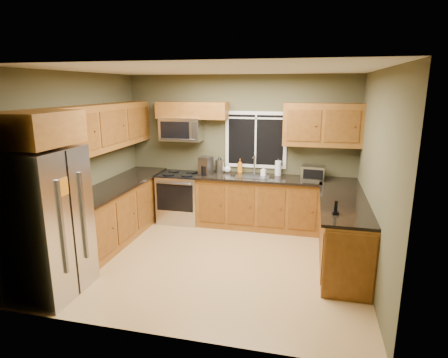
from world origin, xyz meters
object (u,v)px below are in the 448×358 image
at_px(kettle, 220,165).
at_px(coffee_maker, 206,166).
at_px(toaster_oven, 313,173).
at_px(soap_bottle_a, 240,166).
at_px(cordless_phone, 335,210).
at_px(refrigerator, 46,223).
at_px(soap_bottle_c, 227,168).
at_px(microwave, 181,129).
at_px(soap_bottle_b, 263,171).
at_px(paper_towel_roll, 278,168).
at_px(range, 181,197).

bearing_deg(kettle, coffee_maker, -133.80).
xyz_separation_m(toaster_oven, soap_bottle_a, (-1.31, 0.19, 0.01)).
distance_m(coffee_maker, cordless_phone, 2.77).
relative_size(refrigerator, soap_bottle_c, 10.90).
height_order(microwave, soap_bottle_b, microwave).
distance_m(refrigerator, soap_bottle_c, 3.37).
height_order(toaster_oven, paper_towel_roll, paper_towel_roll).
xyz_separation_m(range, cordless_phone, (2.68, -1.75, 0.52)).
distance_m(range, paper_towel_roll, 1.89).
bearing_deg(refrigerator, soap_bottle_a, 59.34).
distance_m(kettle, cordless_phone, 2.76).
bearing_deg(soap_bottle_c, cordless_phone, -47.28).
height_order(range, paper_towel_roll, paper_towel_roll).
distance_m(range, soap_bottle_b, 1.63).
height_order(microwave, paper_towel_roll, microwave).
bearing_deg(range, soap_bottle_c, 15.24).
relative_size(coffee_maker, cordless_phone, 1.84).
xyz_separation_m(range, paper_towel_roll, (1.78, 0.21, 0.60)).
xyz_separation_m(refrigerator, soap_bottle_c, (1.53, 3.00, 0.12)).
bearing_deg(coffee_maker, kettle, 46.20).
xyz_separation_m(refrigerator, coffee_maker, (1.19, 2.74, 0.19)).
distance_m(microwave, soap_bottle_b, 1.68).
distance_m(coffee_maker, soap_bottle_a, 0.63).
height_order(refrigerator, cordless_phone, refrigerator).
xyz_separation_m(microwave, coffee_maker, (0.50, -0.17, -0.64)).
bearing_deg(soap_bottle_c, paper_towel_roll, -1.23).
height_order(range, microwave, microwave).
xyz_separation_m(microwave, paper_towel_roll, (1.78, 0.07, -0.66)).
distance_m(range, coffee_maker, 0.80).
bearing_deg(microwave, kettle, 3.58).
distance_m(refrigerator, cordless_phone, 3.52).
distance_m(microwave, soap_bottle_c, 1.11).
relative_size(range, soap_bottle_b, 5.46).
bearing_deg(paper_towel_roll, coffee_maker, -169.16).
bearing_deg(kettle, cordless_phone, -44.49).
bearing_deg(kettle, soap_bottle_c, 20.05).
bearing_deg(microwave, coffee_maker, -18.73).
relative_size(soap_bottle_a, soap_bottle_c, 1.60).
relative_size(microwave, soap_bottle_a, 2.88).
bearing_deg(paper_towel_roll, microwave, -177.61).
xyz_separation_m(range, soap_bottle_a, (1.08, 0.22, 0.60)).
distance_m(refrigerator, range, 2.89).
bearing_deg(microwave, cordless_phone, -35.20).
height_order(toaster_oven, soap_bottle_b, toaster_oven).
relative_size(range, kettle, 3.16).
relative_size(toaster_oven, soap_bottle_a, 1.56).
distance_m(toaster_oven, cordless_phone, 1.81).
height_order(microwave, soap_bottle_c, microwave).
relative_size(soap_bottle_a, cordless_phone, 1.50).
bearing_deg(coffee_maker, paper_towel_roll, 10.84).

